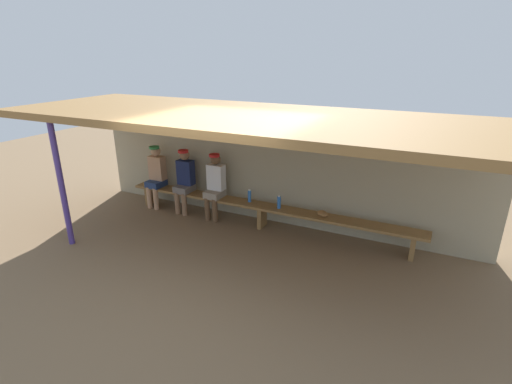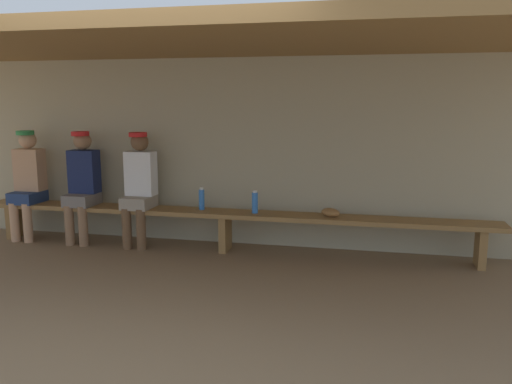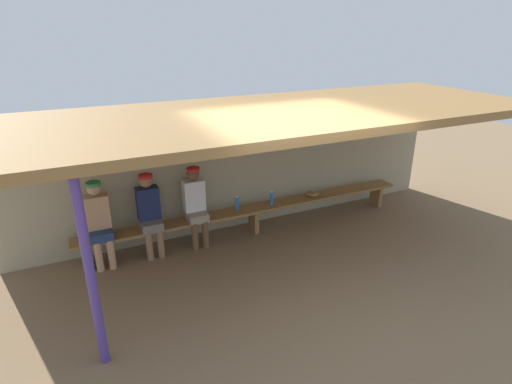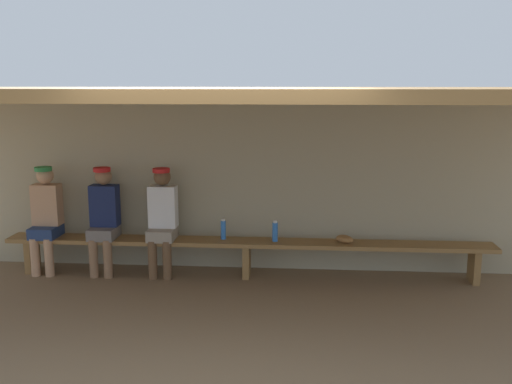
{
  "view_description": "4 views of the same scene",
  "coord_description": "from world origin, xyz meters",
  "views": [
    {
      "loc": [
        2.85,
        -4.64,
        3.24
      ],
      "look_at": [
        -0.01,
        1.31,
        0.8
      ],
      "focal_mm": 26.86,
      "sensor_mm": 36.0,
      "label": 1
    },
    {
      "loc": [
        1.65,
        -4.12,
        1.71
      ],
      "look_at": [
        0.39,
        1.42,
        0.72
      ],
      "focal_mm": 37.08,
      "sensor_mm": 36.0,
      "label": 2
    },
    {
      "loc": [
        -2.79,
        -4.46,
        3.47
      ],
      "look_at": [
        -0.05,
        1.35,
        0.84
      ],
      "focal_mm": 29.13,
      "sensor_mm": 36.0,
      "label": 3
    },
    {
      "loc": [
        0.65,
        -5.29,
        2.36
      ],
      "look_at": [
        0.12,
        1.44,
        1.09
      ],
      "focal_mm": 40.55,
      "sensor_mm": 36.0,
      "label": 4
    }
  ],
  "objects": [
    {
      "name": "ground_plane",
      "position": [
        0.0,
        0.0,
        0.0
      ],
      "size": [
        24.0,
        24.0,
        0.0
      ],
      "primitive_type": "plane",
      "color": "brown"
    },
    {
      "name": "back_wall",
      "position": [
        0.0,
        2.0,
        1.1
      ],
      "size": [
        8.0,
        0.2,
        2.2
      ],
      "primitive_type": "cube",
      "color": "tan",
      "rests_on": "ground"
    },
    {
      "name": "dugout_roof",
      "position": [
        0.0,
        0.7,
        2.26
      ],
      "size": [
        8.0,
        2.8,
        0.12
      ],
      "primitive_type": "cube",
      "color": "olive",
      "rests_on": "back_wall"
    },
    {
      "name": "support_post",
      "position": [
        -2.79,
        -0.55,
        1.1
      ],
      "size": [
        0.1,
        0.1,
        2.2
      ],
      "primitive_type": "cylinder",
      "color": "#4C388C",
      "rests_on": "ground"
    },
    {
      "name": "bench",
      "position": [
        0.0,
        1.55,
        0.39
      ],
      "size": [
        6.0,
        0.36,
        0.46
      ],
      "color": "olive",
      "rests_on": "ground"
    },
    {
      "name": "player_in_red",
      "position": [
        -2.54,
        1.55,
        0.75
      ],
      "size": [
        0.34,
        0.42,
        1.34
      ],
      "color": "navy",
      "rests_on": "ground"
    },
    {
      "name": "player_leftmost",
      "position": [
        -1.05,
        1.55,
        0.75
      ],
      "size": [
        0.34,
        0.42,
        1.34
      ],
      "color": "gray",
      "rests_on": "ground"
    },
    {
      "name": "player_near_post",
      "position": [
        -1.79,
        1.55,
        0.75
      ],
      "size": [
        0.34,
        0.42,
        1.34
      ],
      "color": "slate",
      "rests_on": "ground"
    },
    {
      "name": "water_bottle_clear",
      "position": [
        -0.29,
        1.6,
        0.58
      ],
      "size": [
        0.06,
        0.06,
        0.26
      ],
      "color": "blue",
      "rests_on": "bench"
    },
    {
      "name": "water_bottle_green",
      "position": [
        0.35,
        1.55,
        0.58
      ],
      "size": [
        0.07,
        0.07,
        0.26
      ],
      "color": "blue",
      "rests_on": "bench"
    },
    {
      "name": "baseball_glove_dark_brown",
      "position": [
        1.2,
        1.56,
        0.51
      ],
      "size": [
        0.29,
        0.29,
        0.09
      ],
      "primitive_type": "ellipsoid",
      "rotation": [
        0.0,
        0.0,
        2.31
      ],
      "color": "olive",
      "rests_on": "bench"
    }
  ]
}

